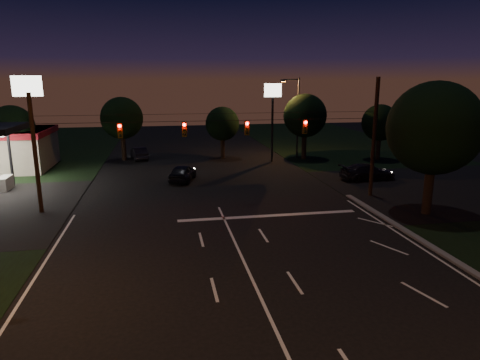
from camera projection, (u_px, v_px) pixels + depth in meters
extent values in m
plane|color=black|center=(266.00, 310.00, 16.77)|extent=(140.00, 140.00, 0.00)
cube|color=black|center=(453.00, 188.00, 35.60)|extent=(20.00, 16.00, 0.02)
cube|color=silver|center=(269.00, 216.00, 28.31)|extent=(12.00, 0.50, 0.01)
cylinder|color=black|center=(370.00, 196.00, 33.24)|extent=(0.30, 0.30, 9.00)
cylinder|color=black|center=(42.00, 212.00, 29.02)|extent=(0.28, 0.28, 8.00)
cylinder|color=black|center=(216.00, 121.00, 29.76)|extent=(24.00, 0.03, 0.03)
cylinder|color=black|center=(216.00, 114.00, 29.64)|extent=(24.00, 0.02, 0.02)
cube|color=#3F3307|center=(120.00, 131.00, 28.74)|extent=(0.32, 0.26, 1.00)
sphere|color=#FF0705|center=(120.00, 126.00, 28.51)|extent=(0.22, 0.22, 0.22)
sphere|color=black|center=(120.00, 131.00, 28.59)|extent=(0.20, 0.20, 0.20)
sphere|color=black|center=(120.00, 136.00, 28.66)|extent=(0.20, 0.20, 0.20)
cube|color=#3F3307|center=(184.00, 129.00, 29.50)|extent=(0.32, 0.26, 1.00)
sphere|color=#FF0705|center=(184.00, 125.00, 29.27)|extent=(0.22, 0.22, 0.22)
sphere|color=black|center=(184.00, 130.00, 29.34)|extent=(0.20, 0.20, 0.20)
sphere|color=black|center=(185.00, 134.00, 29.42)|extent=(0.20, 0.20, 0.20)
cube|color=#3F3307|center=(247.00, 128.00, 30.27)|extent=(0.32, 0.26, 1.00)
sphere|color=#FF0705|center=(247.00, 124.00, 30.04)|extent=(0.22, 0.22, 0.22)
sphere|color=black|center=(247.00, 128.00, 30.12)|extent=(0.20, 0.20, 0.20)
sphere|color=black|center=(247.00, 133.00, 30.19)|extent=(0.20, 0.20, 0.20)
cube|color=#3F3307|center=(305.00, 127.00, 31.03)|extent=(0.32, 0.26, 1.00)
sphere|color=#FF0705|center=(306.00, 123.00, 30.80)|extent=(0.22, 0.22, 0.22)
sphere|color=black|center=(305.00, 127.00, 30.87)|extent=(0.20, 0.20, 0.20)
sphere|color=black|center=(305.00, 132.00, 30.95)|extent=(0.20, 0.20, 0.20)
cube|color=gray|center=(5.00, 183.00, 34.81)|extent=(0.80, 2.00, 1.10)
cylinder|color=black|center=(10.00, 157.00, 36.30)|extent=(0.24, 0.24, 4.80)
cylinder|color=black|center=(33.00, 144.00, 34.51)|extent=(0.24, 0.24, 7.50)
cube|color=white|center=(27.00, 86.00, 33.47)|extent=(2.20, 0.30, 1.60)
cylinder|color=black|center=(272.00, 130.00, 46.10)|extent=(0.24, 0.24, 7.00)
cube|color=white|center=(273.00, 90.00, 45.13)|extent=(1.80, 0.30, 1.40)
cylinder|color=black|center=(298.00, 118.00, 48.40)|extent=(0.20, 0.20, 9.00)
cylinder|color=black|center=(291.00, 80.00, 47.25)|extent=(1.80, 0.12, 0.12)
cube|color=black|center=(283.00, 80.00, 47.12)|extent=(0.60, 0.35, 0.22)
cube|color=orange|center=(283.00, 82.00, 47.15)|extent=(0.45, 0.25, 0.04)
cylinder|color=black|center=(429.00, 185.00, 28.26)|extent=(0.60, 0.60, 4.00)
sphere|color=black|center=(435.00, 128.00, 27.40)|extent=(6.00, 6.00, 6.00)
sphere|color=black|center=(438.00, 130.00, 27.97)|extent=(4.50, 4.50, 4.50)
sphere|color=black|center=(423.00, 130.00, 27.61)|extent=(4.20, 4.20, 4.20)
cylinder|color=black|center=(15.00, 156.00, 41.99)|extent=(0.49, 0.49, 3.00)
sphere|color=black|center=(12.00, 127.00, 41.34)|extent=(4.20, 4.20, 4.20)
sphere|color=black|center=(18.00, 128.00, 41.74)|extent=(3.15, 3.15, 3.15)
sphere|color=black|center=(8.00, 128.00, 41.49)|extent=(2.94, 2.94, 2.94)
cylinder|color=black|center=(124.00, 146.00, 47.54)|extent=(0.52, 0.52, 3.25)
sphere|color=black|center=(122.00, 118.00, 46.84)|extent=(4.60, 4.60, 4.60)
sphere|color=black|center=(126.00, 119.00, 47.29)|extent=(3.45, 3.45, 3.45)
sphere|color=black|center=(118.00, 119.00, 47.01)|extent=(3.22, 3.22, 3.22)
cylinder|color=black|center=(223.00, 147.00, 48.58)|extent=(0.47, 0.47, 2.75)
sphere|color=black|center=(222.00, 124.00, 47.98)|extent=(3.80, 3.80, 3.80)
sphere|color=black|center=(225.00, 124.00, 48.35)|extent=(2.85, 2.85, 2.85)
sphere|color=black|center=(219.00, 124.00, 48.12)|extent=(2.66, 2.66, 2.66)
cylinder|color=black|center=(304.00, 144.00, 48.17)|extent=(0.53, 0.53, 3.40)
sphere|color=black|center=(305.00, 116.00, 47.44)|extent=(4.80, 4.80, 4.80)
sphere|color=black|center=(308.00, 117.00, 47.90)|extent=(3.60, 3.60, 3.60)
sphere|color=black|center=(300.00, 116.00, 47.61)|extent=(3.36, 3.36, 3.36)
cylinder|color=black|center=(378.00, 147.00, 47.72)|extent=(0.48, 0.48, 2.90)
sphere|color=black|center=(380.00, 123.00, 47.09)|extent=(4.00, 4.00, 4.00)
sphere|color=black|center=(382.00, 123.00, 47.48)|extent=(3.00, 3.00, 3.00)
sphere|color=black|center=(376.00, 123.00, 47.23)|extent=(2.80, 2.80, 2.80)
imported|color=black|center=(182.00, 173.00, 37.85)|extent=(2.94, 4.66, 1.48)
imported|color=black|center=(139.00, 153.00, 48.34)|extent=(2.26, 4.35, 1.36)
imported|color=black|center=(368.00, 172.00, 38.25)|extent=(5.08, 2.24, 1.45)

